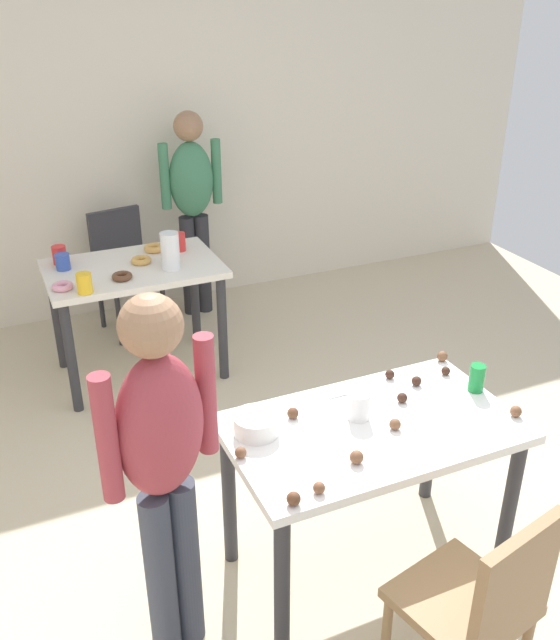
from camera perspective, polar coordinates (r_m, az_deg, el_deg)
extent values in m
plane|color=beige|center=(3.28, 7.76, -19.61)|extent=(6.40, 6.40, 0.00)
cube|color=beige|center=(5.35, -9.85, 14.78)|extent=(6.40, 0.10, 2.60)
cube|color=white|center=(2.82, 7.59, -8.82)|extent=(1.16, 0.67, 0.04)
cylinder|color=#2D2D33|center=(2.70, 0.16, -21.18)|extent=(0.06, 0.06, 0.71)
cylinder|color=#2D2D33|center=(3.15, 18.26, -14.48)|extent=(0.06, 0.06, 0.71)
cylinder|color=#2D2D33|center=(3.07, -4.20, -14.15)|extent=(0.06, 0.06, 0.71)
cylinder|color=#2D2D33|center=(3.47, 12.30, -9.32)|extent=(0.06, 0.06, 0.71)
cube|color=silver|center=(4.37, -11.96, 4.13)|extent=(1.05, 0.69, 0.04)
cylinder|color=#2D2D33|center=(4.22, -16.75, -3.01)|extent=(0.06, 0.06, 0.71)
cylinder|color=#2D2D33|center=(4.39, -4.74, -0.68)|extent=(0.06, 0.06, 0.71)
cylinder|color=#2D2D33|center=(4.72, -17.81, 0.13)|extent=(0.06, 0.06, 0.71)
cylinder|color=#2D2D33|center=(4.88, -7.00, 2.11)|extent=(0.06, 0.06, 0.71)
cube|color=olive|center=(2.64, 14.63, -21.41)|extent=(0.48, 0.48, 0.04)
cube|color=olive|center=(2.41, 18.76, -19.92)|extent=(0.38, 0.12, 0.42)
cylinder|color=olive|center=(2.78, 8.66, -24.39)|extent=(0.04, 0.04, 0.41)
cylinder|color=olive|center=(2.96, 13.66, -20.92)|extent=(0.04, 0.04, 0.41)
cube|color=#2D2D33|center=(5.07, -12.27, 3.58)|extent=(0.47, 0.47, 0.04)
cube|color=#2D2D33|center=(5.15, -13.31, 6.57)|extent=(0.38, 0.11, 0.42)
cylinder|color=#2D2D33|center=(5.08, -9.52, 1.08)|extent=(0.04, 0.04, 0.41)
cylinder|color=#2D2D33|center=(4.96, -13.05, 0.12)|extent=(0.04, 0.04, 0.41)
cylinder|color=#2D2D33|center=(5.36, -11.10, 2.36)|extent=(0.04, 0.04, 0.41)
cylinder|color=#2D2D33|center=(5.25, -14.47, 1.48)|extent=(0.04, 0.04, 0.41)
cylinder|color=#383D4C|center=(2.73, -9.74, -20.17)|extent=(0.11, 0.11, 0.76)
cylinder|color=#383D4C|center=(2.77, -7.73, -19.16)|extent=(0.11, 0.11, 0.76)
ellipsoid|color=#9E3842|center=(2.34, -9.81, -8.58)|extent=(0.37, 0.29, 0.54)
sphere|color=#997051|center=(2.15, -10.56, -0.46)|extent=(0.20, 0.20, 0.20)
cylinder|color=#9E3842|center=(2.24, -14.00, -9.49)|extent=(0.09, 0.09, 0.45)
cylinder|color=#9E3842|center=(2.40, -6.07, -6.13)|extent=(0.09, 0.09, 0.45)
cylinder|color=#28282D|center=(5.32, -6.31, 4.58)|extent=(0.11, 0.11, 0.77)
cylinder|color=#28282D|center=(5.29, -7.46, 4.40)|extent=(0.11, 0.11, 0.77)
ellipsoid|color=#3D7A56|center=(5.10, -7.29, 11.34)|extent=(0.33, 0.21, 0.54)
sphere|color=#997051|center=(5.01, -7.54, 15.48)|extent=(0.21, 0.21, 0.21)
cylinder|color=#3D7A56|center=(5.14, -5.23, 12.03)|extent=(0.07, 0.07, 0.46)
cylinder|color=#3D7A56|center=(5.04, -9.43, 11.51)|extent=(0.07, 0.07, 0.46)
cylinder|color=white|center=(2.72, -1.96, -8.52)|extent=(0.18, 0.18, 0.08)
cylinder|color=#198438|center=(3.08, 15.83, -4.60)|extent=(0.07, 0.07, 0.12)
cube|color=silver|center=(2.98, 5.49, -6.03)|extent=(0.17, 0.02, 0.01)
cylinder|color=white|center=(2.81, 6.48, -6.99)|extent=(0.09, 0.09, 0.12)
sphere|color=brown|center=(2.59, 6.29, -11.11)|extent=(0.05, 0.05, 0.05)
sphere|color=brown|center=(2.46, 3.22, -13.57)|extent=(0.04, 0.04, 0.04)
sphere|color=brown|center=(2.61, -3.25, -10.79)|extent=(0.04, 0.04, 0.04)
sphere|color=brown|center=(2.78, 9.41, -8.43)|extent=(0.05, 0.05, 0.05)
sphere|color=#3D2319|center=(3.19, 13.43, -4.08)|extent=(0.04, 0.04, 0.04)
sphere|color=#3D2319|center=(2.95, 9.99, -6.30)|extent=(0.04, 0.04, 0.04)
sphere|color=brown|center=(2.41, 1.12, -14.43)|extent=(0.05, 0.05, 0.05)
sphere|color=brown|center=(3.29, 13.16, -2.91)|extent=(0.05, 0.05, 0.05)
sphere|color=#3D2319|center=(3.08, 11.13, -4.94)|extent=(0.04, 0.04, 0.04)
sphere|color=brown|center=(2.98, 18.77, -7.10)|extent=(0.05, 0.05, 0.05)
sphere|color=#3D2319|center=(3.11, 8.99, -4.42)|extent=(0.04, 0.04, 0.04)
sphere|color=brown|center=(2.81, 1.06, -7.64)|extent=(0.05, 0.05, 0.05)
cylinder|color=white|center=(4.23, -8.99, 5.60)|extent=(0.11, 0.11, 0.23)
cylinder|color=red|center=(4.49, -17.63, 5.11)|extent=(0.09, 0.09, 0.11)
cylinder|color=red|center=(4.54, -8.22, 6.36)|extent=(0.07, 0.07, 0.12)
cylinder|color=#3351B2|center=(4.40, -17.38, 4.58)|extent=(0.09, 0.09, 0.10)
cylinder|color=yellow|center=(4.03, -15.74, 2.92)|extent=(0.09, 0.09, 0.12)
torus|color=pink|center=(4.13, -17.39, 2.65)|extent=(0.12, 0.12, 0.04)
torus|color=gold|center=(4.57, -10.26, 5.83)|extent=(0.14, 0.14, 0.04)
torus|color=gold|center=(4.39, -11.31, 4.82)|extent=(0.13, 0.13, 0.04)
torus|color=brown|center=(4.18, -12.82, 3.51)|extent=(0.12, 0.12, 0.04)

